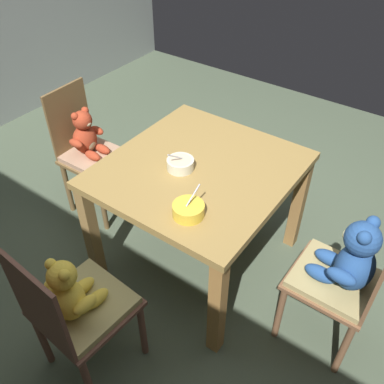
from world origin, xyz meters
The scene contains 7 objects.
ground_plane centered at (0.00, 0.00, -0.02)m, with size 5.20×5.20×0.04m.
dining_table centered at (0.00, 0.00, 0.64)m, with size 1.05×0.99×0.75m.
teddy_chair_near_front centered at (-0.06, -0.91, 0.58)m, with size 0.39×0.41×0.95m.
teddy_chair_far_center centered at (-0.01, 0.91, 0.53)m, with size 0.38×0.42×0.93m.
teddy_chair_near_left centered at (-0.94, 0.04, 0.54)m, with size 0.44×0.44×0.91m.
porridge_bowl_cream_center centered at (-0.07, 0.08, 0.78)m, with size 0.16×0.15×0.13m.
porridge_bowl_yellow_near_left centered at (-0.35, -0.18, 0.78)m, with size 0.17×0.16×0.14m.
Camera 1 is at (-1.54, -1.05, 2.14)m, focal length 38.98 mm.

